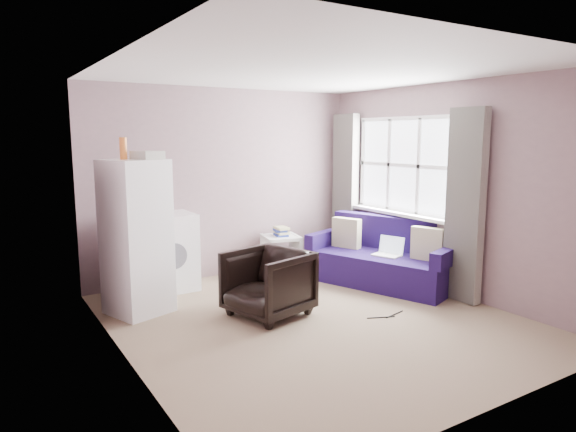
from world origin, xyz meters
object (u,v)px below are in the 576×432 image
object	(u,v)px
armchair	(268,280)
fridge	(137,236)
washing_machine	(165,250)
side_table	(281,251)
sofa	(385,260)

from	to	relation	value
armchair	fridge	world-z (taller)	fridge
washing_machine	side_table	size ratio (longest dim) A/B	1.47
armchair	washing_machine	distance (m)	1.63
fridge	armchair	bearing A→B (deg)	-55.30
armchair	sofa	distance (m)	1.88
armchair	side_table	xyz separation A→B (m)	(1.01, 1.41, -0.08)
sofa	armchair	bearing A→B (deg)	167.96
washing_machine	sofa	distance (m)	2.77
armchair	side_table	size ratio (longest dim) A/B	1.20
fridge	sofa	world-z (taller)	fridge
fridge	side_table	distance (m)	2.27
washing_machine	side_table	world-z (taller)	washing_machine
side_table	sofa	bearing A→B (deg)	-53.48
washing_machine	sofa	world-z (taller)	washing_machine
fridge	side_table	xyz separation A→B (m)	(2.13, 0.59, -0.53)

